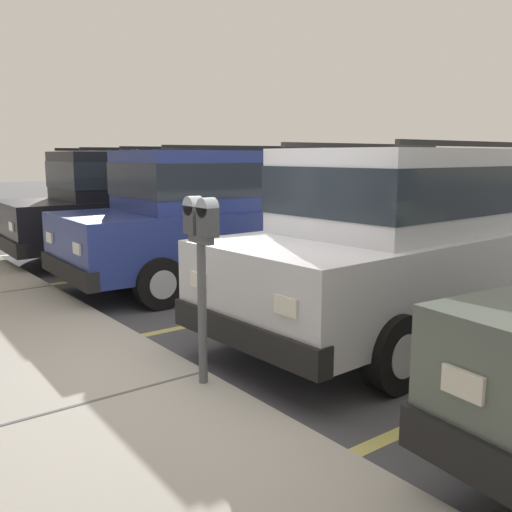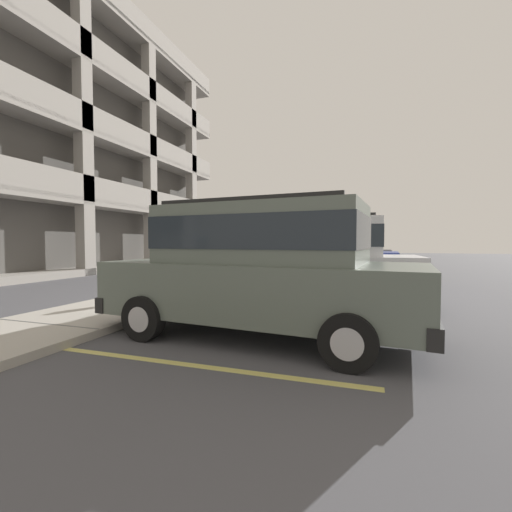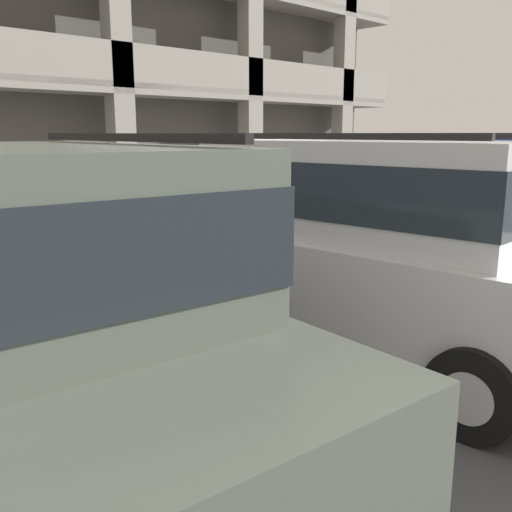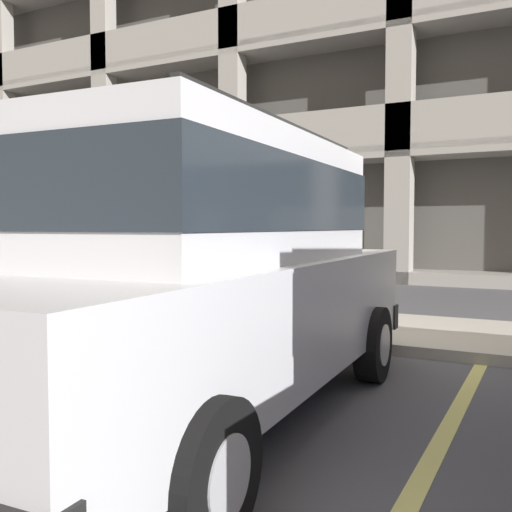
{
  "view_description": "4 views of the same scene",
  "coord_description": "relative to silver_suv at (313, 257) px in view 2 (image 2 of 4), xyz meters",
  "views": [
    {
      "loc": [
        -3.87,
        2.61,
        1.91
      ],
      "look_at": [
        0.2,
        -0.47,
        1.0
      ],
      "focal_mm": 40.0,
      "sensor_mm": 36.0,
      "label": 1
    },
    {
      "loc": [
        -8.09,
        -3.65,
        1.44
      ],
      "look_at": [
        -0.42,
        -1.08,
        1.1
      ],
      "focal_mm": 24.0,
      "sensor_mm": 36.0,
      "label": 2
    },
    {
      "loc": [
        -4.4,
        -5.4,
        2.04
      ],
      "look_at": [
        -0.32,
        -1.11,
        0.75
      ],
      "focal_mm": 40.0,
      "sensor_mm": 36.0,
      "label": 3
    },
    {
      "loc": [
        2.13,
        -5.74,
        1.36
      ],
      "look_at": [
        -0.37,
        -0.94,
        1.08
      ],
      "focal_mm": 40.0,
      "sensor_mm": 36.0,
      "label": 4
    }
  ],
  "objects": [
    {
      "name": "dark_hatchback",
      "position": [
        3.33,
        0.25,
        0.0
      ],
      "size": [
        2.13,
        4.84,
        2.03
      ],
      "rotation": [
        0.0,
        0.0,
        -0.03
      ],
      "color": "navy",
      "rests_on": "ground_plane"
    },
    {
      "name": "sidewalk",
      "position": [
        0.09,
        3.68,
        -1.03
      ],
      "size": [
        40.0,
        2.2,
        0.12
      ],
      "color": "#ADA89E",
      "rests_on": "ground_plane"
    },
    {
      "name": "blue_coupe",
      "position": [
        6.05,
        0.3,
        0.0
      ],
      "size": [
        2.14,
        4.84,
        2.03
      ],
      "rotation": [
        0.0,
        0.0,
        -0.04
      ],
      "color": "black",
      "rests_on": "ground_plane"
    },
    {
      "name": "ground_plane",
      "position": [
        0.09,
        2.38,
        -1.14
      ],
      "size": [
        80.0,
        80.0,
        0.1
      ],
      "color": "#4C4C51"
    },
    {
      "name": "silver_suv",
      "position": [
        0.0,
        0.0,
        0.0
      ],
      "size": [
        2.16,
        4.86,
        2.03
      ],
      "rotation": [
        0.0,
        0.0,
        0.04
      ],
      "color": "silver",
      "rests_on": "ground_plane"
    },
    {
      "name": "parking_stall_lines",
      "position": [
        1.62,
        0.98,
        -1.08
      ],
      "size": [
        12.4,
        4.8,
        0.01
      ],
      "color": "#DBD16B",
      "rests_on": "ground_plane"
    },
    {
      "name": "parking_meter_near",
      "position": [
        -0.1,
        2.72,
        0.13
      ],
      "size": [
        0.35,
        0.12,
        1.48
      ],
      "color": "#595B60",
      "rests_on": "sidewalk"
    },
    {
      "name": "red_sedan",
      "position": [
        -3.1,
        0.29,
        0.0
      ],
      "size": [
        2.33,
        4.93,
        2.03
      ],
      "rotation": [
        0.0,
        0.0,
        -0.09
      ],
      "color": "#5B665B",
      "rests_on": "ground_plane"
    }
  ]
}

